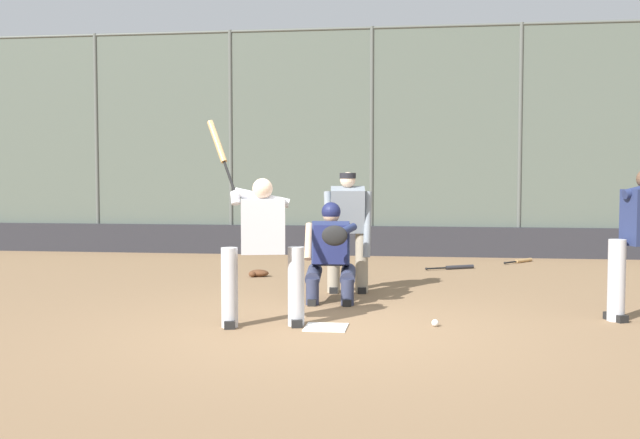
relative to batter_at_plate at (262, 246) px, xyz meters
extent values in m
plane|color=#846647|center=(-0.66, -0.01, -0.83)|extent=(160.00, 160.00, 0.00)
cube|color=white|center=(-0.66, -0.01, -0.83)|extent=(0.43, 0.43, 0.01)
cylinder|color=#515651|center=(-3.48, -7.12, 1.38)|extent=(0.08, 0.08, 4.43)
cylinder|color=#515651|center=(-0.66, -7.12, 1.38)|extent=(0.08, 0.08, 4.43)
cylinder|color=#515651|center=(2.15, -7.12, 1.38)|extent=(0.08, 0.08, 4.43)
cylinder|color=#515651|center=(4.96, -7.12, 1.38)|extent=(0.08, 0.08, 4.43)
cube|color=#515B51|center=(-0.66, -7.12, 1.38)|extent=(16.88, 0.01, 4.43)
cylinder|color=#515651|center=(-0.66, -7.12, 3.57)|extent=(16.88, 0.06, 0.06)
cube|color=#28282D|center=(-0.66, -7.02, -0.55)|extent=(16.54, 0.18, 0.57)
cube|color=slate|center=(-2.23, -9.42, -0.77)|extent=(11.82, 2.50, 0.12)
cube|color=slate|center=(-2.23, -8.60, -0.61)|extent=(11.82, 0.55, 0.44)
cube|color=#B7BABC|center=(-2.23, -8.60, -0.35)|extent=(11.82, 0.24, 0.08)
cube|color=slate|center=(-2.23, -9.15, -0.45)|extent=(11.82, 0.55, 0.76)
cube|color=#B7BABC|center=(-2.23, -9.15, -0.03)|extent=(11.82, 0.24, 0.08)
cube|color=slate|center=(-2.23, -9.70, -0.29)|extent=(11.82, 0.55, 1.08)
cube|color=#B7BABC|center=(-2.23, -9.70, 0.29)|extent=(11.82, 0.24, 0.08)
cube|color=slate|center=(-2.23, -10.25, -0.13)|extent=(11.82, 0.55, 1.40)
cube|color=#B7BABC|center=(-2.23, -10.25, 0.61)|extent=(11.82, 0.24, 0.08)
cylinder|color=#B7B7BC|center=(-0.34, -0.08, -0.42)|extent=(0.17, 0.17, 0.82)
cube|color=black|center=(-0.34, -0.08, -0.79)|extent=(0.17, 0.30, 0.08)
cylinder|color=#B7B7BC|center=(0.32, 0.08, -0.42)|extent=(0.17, 0.17, 0.82)
cube|color=black|center=(0.32, 0.08, -0.79)|extent=(0.17, 0.30, 0.08)
cube|color=#B7B7BC|center=(-0.01, 0.00, 0.20)|extent=(0.49, 0.35, 0.56)
sphere|color=beige|center=(-0.01, 0.00, 0.59)|extent=(0.21, 0.21, 0.21)
cylinder|color=#B7B7BC|center=(0.00, -0.02, 0.49)|extent=(0.58, 0.18, 0.21)
cylinder|color=#B7B7BC|center=(0.26, 0.05, 0.49)|extent=(0.15, 0.17, 0.16)
sphere|color=black|center=(0.27, 0.02, 0.55)|extent=(0.04, 0.04, 0.04)
cylinder|color=black|center=(0.35, -0.04, 0.71)|extent=(0.18, 0.17, 0.33)
cylinder|color=tan|center=(0.52, -0.20, 1.08)|extent=(0.29, 0.27, 0.47)
cylinder|color=#2D334C|center=(-0.75, -1.37, -0.68)|extent=(0.16, 0.16, 0.32)
cylinder|color=#2D334C|center=(-0.74, -1.58, -0.50)|extent=(0.21, 0.49, 0.24)
cube|color=black|center=(-0.75, -1.37, -0.79)|extent=(0.12, 0.27, 0.08)
cylinder|color=#2D334C|center=(-0.33, -1.35, -0.68)|extent=(0.16, 0.16, 0.32)
cylinder|color=#2D334C|center=(-0.32, -1.55, -0.50)|extent=(0.21, 0.49, 0.24)
cube|color=black|center=(-0.33, -1.35, -0.79)|extent=(0.12, 0.27, 0.08)
cube|color=navy|center=(-0.53, -1.61, -0.12)|extent=(0.48, 0.40, 0.57)
cube|color=#191E47|center=(-0.54, -1.46, -0.12)|extent=(0.42, 0.16, 0.47)
sphere|color=tan|center=(-0.53, -1.61, 0.24)|extent=(0.21, 0.21, 0.21)
sphere|color=#191E47|center=(-0.53, -1.61, 0.28)|extent=(0.24, 0.24, 0.24)
cylinder|color=navy|center=(-0.71, -1.37, 0.06)|extent=(0.27, 0.55, 0.16)
ellipsoid|color=black|center=(-0.63, -1.11, 0.02)|extent=(0.31, 0.12, 0.24)
cylinder|color=tan|center=(-0.25, -1.59, -0.09)|extent=(0.12, 0.32, 0.46)
cylinder|color=gray|center=(-0.85, -2.37, -0.42)|extent=(0.17, 0.17, 0.82)
cube|color=black|center=(-0.85, -2.37, -0.79)|extent=(0.14, 0.29, 0.08)
cylinder|color=gray|center=(-0.47, -2.33, -0.42)|extent=(0.17, 0.17, 0.82)
cube|color=black|center=(-0.47, -2.33, -0.79)|extent=(0.14, 0.29, 0.08)
cube|color=gray|center=(-0.67, -2.29, 0.27)|extent=(0.48, 0.44, 0.62)
sphere|color=beige|center=(-0.67, -2.29, 0.66)|extent=(0.20, 0.20, 0.20)
cylinder|color=black|center=(-0.67, -2.29, 0.72)|extent=(0.21, 0.21, 0.07)
cylinder|color=gray|center=(-0.93, -2.26, 0.08)|extent=(0.12, 0.23, 0.87)
cylinder|color=gray|center=(-0.42, -2.20, 0.08)|extent=(0.16, 0.24, 0.87)
cylinder|color=#B7B7BC|center=(-3.69, -0.78, -0.40)|extent=(0.18, 0.18, 0.88)
cube|color=black|center=(-3.69, -0.78, -0.79)|extent=(0.22, 0.30, 0.08)
sphere|color=black|center=(-1.72, -4.79, -0.80)|extent=(0.04, 0.04, 0.04)
cylinder|color=black|center=(-1.88, -4.88, -0.80)|extent=(0.34, 0.20, 0.03)
cylinder|color=#28282D|center=(-2.27, -5.09, -0.80)|extent=(0.48, 0.30, 0.07)
sphere|color=black|center=(-3.08, -5.79, -0.80)|extent=(0.04, 0.04, 0.04)
cylinder|color=black|center=(-3.20, -5.92, -0.80)|extent=(0.24, 0.27, 0.03)
cylinder|color=tan|center=(-3.46, -6.22, -0.80)|extent=(0.36, 0.40, 0.07)
ellipsoid|color=#56331E|center=(0.84, -3.73, -0.78)|extent=(0.31, 0.20, 0.11)
ellipsoid|color=#56331E|center=(0.93, -3.63, -0.78)|extent=(0.11, 0.09, 0.09)
sphere|color=white|center=(-1.77, -0.23, -0.80)|extent=(0.07, 0.07, 0.07)
camera|label=1|loc=(-1.61, 7.49, 0.72)|focal=42.00mm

